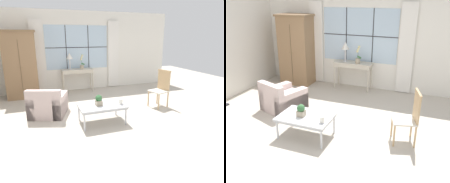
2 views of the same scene
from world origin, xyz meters
TOP-DOWN VIEW (x-y plane):
  - ground_plane at (0.00, 0.00)m, footprint 14.00×14.00m
  - wall_back_windowed at (0.00, 3.02)m, footprint 7.20×0.14m
  - armoire at (-1.89, 2.63)m, footprint 1.03×0.71m
  - console_table at (-0.09, 2.73)m, footprint 1.11×0.42m
  - table_lamp at (-0.33, 2.74)m, footprint 0.23×0.23m
  - potted_orchid at (0.07, 2.67)m, footprint 0.17×0.13m
  - armchair_upholstered at (-1.22, 0.73)m, footprint 1.05×1.09m
  - side_chair_wooden at (1.83, 0.35)m, footprint 0.55×0.55m
  - coffee_table at (-0.09, -0.17)m, footprint 1.05×0.71m
  - potted_plant_small at (-0.17, -0.21)m, footprint 0.15×0.15m
  - pillar_candle at (0.33, -0.31)m, footprint 0.12×0.12m

SIDE VIEW (x-z plane):
  - ground_plane at x=0.00m, z-range 0.00..0.00m
  - armchair_upholstered at x=-1.22m, z-range -0.12..0.62m
  - coffee_table at x=-0.09m, z-range 0.18..0.62m
  - pillar_candle at x=0.33m, z-range 0.43..0.57m
  - potted_plant_small at x=-0.17m, z-range 0.44..0.68m
  - side_chair_wooden at x=1.83m, z-range 0.06..1.09m
  - console_table at x=-0.09m, z-range 0.31..1.12m
  - potted_orchid at x=0.07m, z-range 0.74..1.25m
  - armoire at x=-1.89m, z-range 0.01..2.13m
  - table_lamp at x=-0.33m, z-range 0.97..1.54m
  - wall_back_windowed at x=0.00m, z-range -0.01..2.79m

